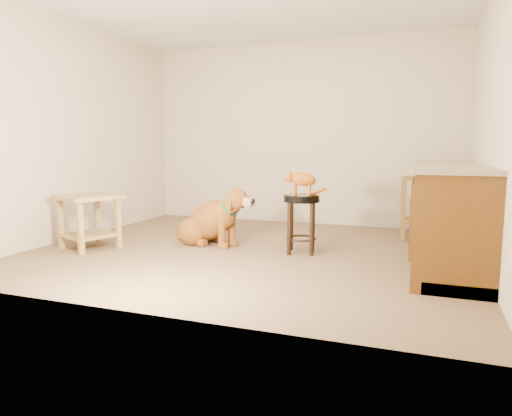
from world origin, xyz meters
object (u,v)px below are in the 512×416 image
at_px(wood_stool, 418,207).
at_px(side_table, 89,213).
at_px(padded_stool, 301,212).
at_px(golden_retriever, 211,222).
at_px(tabby_kitten, 301,180).

height_order(wood_stool, side_table, wood_stool).
distance_m(padded_stool, golden_retriever, 1.07).
relative_size(padded_stool, tabby_kitten, 1.43).
relative_size(padded_stool, side_table, 0.83).
height_order(wood_stool, golden_retriever, wood_stool).
xyz_separation_m(wood_stool, tabby_kitten, (-1.13, -1.22, 0.38)).
relative_size(wood_stool, tabby_kitten, 1.75).
bearing_deg(golden_retriever, wood_stool, 41.64).
bearing_deg(padded_stool, side_table, -165.26).
height_order(padded_stool, golden_retriever, golden_retriever).
bearing_deg(wood_stool, golden_retriever, -151.81).
xyz_separation_m(padded_stool, wood_stool, (1.12, 1.22, -0.04)).
distance_m(side_table, tabby_kitten, 2.32).
bearing_deg(side_table, golden_retriever, 28.42).
bearing_deg(golden_retriever, padded_stool, 10.97).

